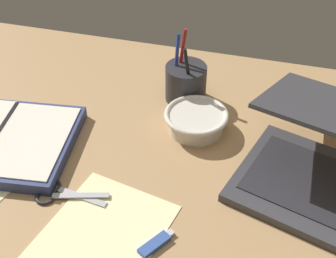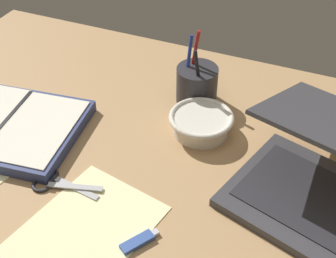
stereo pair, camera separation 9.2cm
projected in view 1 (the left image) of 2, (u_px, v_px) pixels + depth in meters
The scene contains 7 objects.
desk_top at pixel (152, 182), 92.11cm from camera, with size 140.00×100.00×2.00cm, color tan.
laptop at pixel (336, 166), 86.59cm from camera, with size 40.73×40.33×16.81cm.
bowl at pixel (196, 120), 101.21cm from camera, with size 13.99×13.99×4.57cm.
pen_cup at pixel (187, 83), 108.81cm from camera, with size 9.57×9.57×16.85cm.
scissors at pixel (57, 193), 88.08cm from camera, with size 13.86×6.64×0.80cm.
paper_sheet_front at pixel (93, 245), 79.29cm from camera, with size 19.51×28.81×0.16cm, color #F4EFB2.
usb_drive at pixel (156, 244), 79.00cm from camera, with size 5.19×6.94×1.00cm.
Camera 1 is at (20.03, -60.69, 68.21)cm, focal length 50.00 mm.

